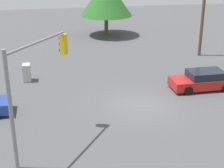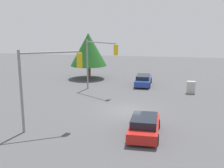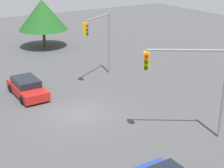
{
  "view_description": "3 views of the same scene",
  "coord_description": "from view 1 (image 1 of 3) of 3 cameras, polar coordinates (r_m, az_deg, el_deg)",
  "views": [
    {
      "loc": [
        19.14,
        -5.55,
        9.22
      ],
      "look_at": [
        1.46,
        -2.13,
        2.16
      ],
      "focal_mm": 55.0,
      "sensor_mm": 36.0,
      "label": 1
    },
    {
      "loc": [
        -3.08,
        22.79,
        7.34
      ],
      "look_at": [
        1.45,
        -0.73,
        2.1
      ],
      "focal_mm": 45.0,
      "sensor_mm": 36.0,
      "label": 2
    },
    {
      "loc": [
        -9.52,
        -18.98,
        10.26
      ],
      "look_at": [
        1.61,
        -1.57,
        2.35
      ],
      "focal_mm": 55.0,
      "sensor_mm": 36.0,
      "label": 3
    }
  ],
  "objects": [
    {
      "name": "sedan_red",
      "position": [
        25.04,
        14.87,
        0.63
      ],
      "size": [
        2.01,
        4.45,
        1.32
      ],
      "rotation": [
        0.0,
        0.0,
        3.14
      ],
      "color": "red",
      "rests_on": "ground_plane"
    },
    {
      "name": "electrical_cabinet",
      "position": [
        26.45,
        -13.97,
        1.86
      ],
      "size": [
        0.85,
        0.57,
        1.3
      ],
      "primitive_type": "cube",
      "color": "#B2B2AD",
      "rests_on": "ground_plane"
    },
    {
      "name": "ground_plane",
      "position": [
        21.96,
        4.75,
        -3.49
      ],
      "size": [
        80.0,
        80.0,
        0.0
      ],
      "primitive_type": "plane",
      "color": "#4C4C4F"
    },
    {
      "name": "traffic_signal_cross",
      "position": [
        16.15,
        -12.55,
        1.61
      ],
      "size": [
        4.0,
        2.83,
        5.57
      ],
      "rotation": [
        0.0,
        0.0,
        2.54
      ],
      "color": "gray",
      "rests_on": "ground_plane"
    }
  ]
}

